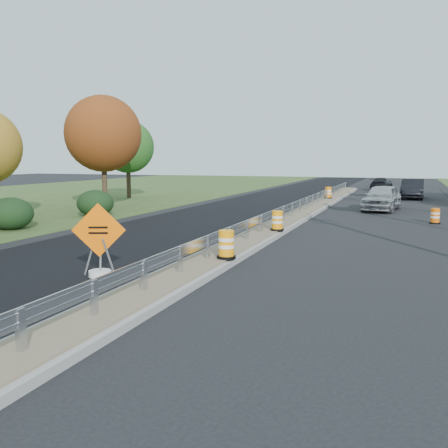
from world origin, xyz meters
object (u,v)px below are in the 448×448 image
(car_silver, at_px, (382,198))
(car_dark_far, at_px, (381,184))
(barrel_median_mid, at_px, (277,221))
(barrel_shoulder_near, at_px, (435,216))
(barrel_median_far, at_px, (328,193))
(car_dark_mid, at_px, (413,189))
(barrel_median_near, at_px, (226,245))
(caution_sign, at_px, (100,258))

(car_silver, height_order, car_dark_far, car_silver)
(barrel_median_mid, bearing_deg, car_dark_far, 85.57)
(barrel_median_mid, bearing_deg, barrel_shoulder_near, 45.35)
(barrel_median_far, bearing_deg, car_dark_mid, 39.24)
(barrel_median_near, height_order, car_dark_mid, car_dark_mid)
(barrel_shoulder_near, distance_m, car_silver, 6.47)
(caution_sign, height_order, barrel_shoulder_near, caution_sign)
(barrel_median_mid, relative_size, car_dark_mid, 0.17)
(caution_sign, height_order, barrel_median_far, caution_sign)
(barrel_median_far, distance_m, barrel_shoulder_near, 13.46)
(barrel_median_far, bearing_deg, car_dark_far, 78.54)
(barrel_median_near, height_order, car_silver, car_silver)
(caution_sign, xyz_separation_m, car_silver, (6.50, 21.42, 0.29))
(car_silver, xyz_separation_m, car_dark_mid, (1.89, 10.64, -0.01))
(barrel_median_far, xyz_separation_m, car_dark_mid, (6.10, 4.98, 0.16))
(caution_sign, bearing_deg, car_silver, 52.34)
(caution_sign, relative_size, barrel_shoulder_near, 2.65)
(barrel_median_far, relative_size, car_silver, 0.18)
(barrel_median_far, relative_size, barrel_shoulder_near, 1.12)
(barrel_shoulder_near, relative_size, car_silver, 0.16)
(car_dark_mid, relative_size, car_dark_far, 1.08)
(caution_sign, xyz_separation_m, barrel_shoulder_near, (9.38, 15.65, -0.15))
(barrel_shoulder_near, bearing_deg, car_dark_mid, 93.45)
(barrel_median_mid, xyz_separation_m, car_silver, (3.67, 12.41, 0.19))
(barrel_median_mid, distance_m, barrel_shoulder_near, 9.33)
(barrel_median_far, height_order, car_silver, car_silver)
(barrel_median_mid, relative_size, barrel_median_far, 0.96)
(barrel_median_mid, height_order, barrel_shoulder_near, barrel_median_mid)
(car_silver, bearing_deg, barrel_median_mid, -99.17)
(barrel_median_mid, xyz_separation_m, car_dark_far, (2.60, 33.54, 0.03))
(barrel_median_mid, xyz_separation_m, car_dark_mid, (5.56, 23.05, 0.17))
(barrel_median_near, height_order, car_dark_far, car_dark_far)
(car_silver, bearing_deg, barrel_median_near, -93.73)
(barrel_median_far, height_order, car_dark_mid, car_dark_mid)
(car_dark_mid, bearing_deg, barrel_median_mid, -101.36)
(barrel_median_near, bearing_deg, car_dark_far, 86.28)
(barrel_shoulder_near, height_order, car_dark_mid, car_dark_mid)
(car_dark_mid, bearing_deg, car_dark_far, 107.99)
(caution_sign, height_order, barrel_median_near, caution_sign)
(barrel_median_mid, distance_m, barrel_median_far, 18.07)
(caution_sign, bearing_deg, barrel_shoulder_near, 38.28)
(barrel_median_mid, distance_m, car_silver, 12.94)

